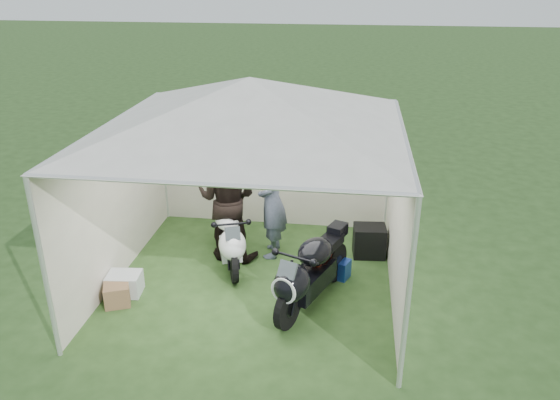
# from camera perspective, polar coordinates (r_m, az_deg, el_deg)

# --- Properties ---
(ground) EXTENTS (80.00, 80.00, 0.00)m
(ground) POSITION_cam_1_polar(r_m,az_deg,el_deg) (8.22, -2.75, -8.31)
(ground) COLOR #244019
(ground) RESTS_ON ground
(canopy_tent) EXTENTS (5.66, 5.66, 3.00)m
(canopy_tent) POSITION_cam_1_polar(r_m,az_deg,el_deg) (7.25, -3.09, 9.47)
(canopy_tent) COLOR silver
(canopy_tent) RESTS_ON ground
(motorcycle_white) EXTENTS (0.82, 1.73, 0.88)m
(motorcycle_white) POSITION_cam_1_polar(r_m,az_deg,el_deg) (8.44, -5.33, -3.68)
(motorcycle_white) COLOR black
(motorcycle_white) RESTS_ON ground
(motorcycle_black) EXTENTS (0.99, 1.84, 0.96)m
(motorcycle_black) POSITION_cam_1_polar(r_m,az_deg,el_deg) (7.38, 3.08, -7.44)
(motorcycle_black) COLOR black
(motorcycle_black) RESTS_ON ground
(paddock_stand) EXTENTS (0.45, 0.37, 0.29)m
(paddock_stand) POSITION_cam_1_polar(r_m,az_deg,el_deg) (8.27, 5.90, -7.05)
(paddock_stand) COLOR blue
(paddock_stand) RESTS_ON ground
(person_dark_jacket) EXTENTS (1.06, 0.88, 1.99)m
(person_dark_jacket) POSITION_cam_1_polar(r_m,az_deg,el_deg) (8.47, -5.54, 0.16)
(person_dark_jacket) COLOR black
(person_dark_jacket) RESTS_ON ground
(person_blue_jacket) EXTENTS (0.48, 0.70, 1.87)m
(person_blue_jacket) POSITION_cam_1_polar(r_m,az_deg,el_deg) (8.50, -0.79, -0.07)
(person_blue_jacket) COLOR slate
(person_blue_jacket) RESTS_ON ground
(equipment_box) EXTENTS (0.54, 0.44, 0.50)m
(equipment_box) POSITION_cam_1_polar(r_m,az_deg,el_deg) (8.87, 9.31, -4.25)
(equipment_box) COLOR black
(equipment_box) RESTS_ON ground
(crate_0) EXTENTS (0.49, 0.40, 0.31)m
(crate_0) POSITION_cam_1_polar(r_m,az_deg,el_deg) (8.13, -15.93, -8.41)
(crate_0) COLOR #B7BCC0
(crate_0) RESTS_ON ground
(crate_1) EXTENTS (0.44, 0.44, 0.30)m
(crate_1) POSITION_cam_1_polar(r_m,az_deg,el_deg) (7.93, -16.66, -9.39)
(crate_1) COLOR brown
(crate_1) RESTS_ON ground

